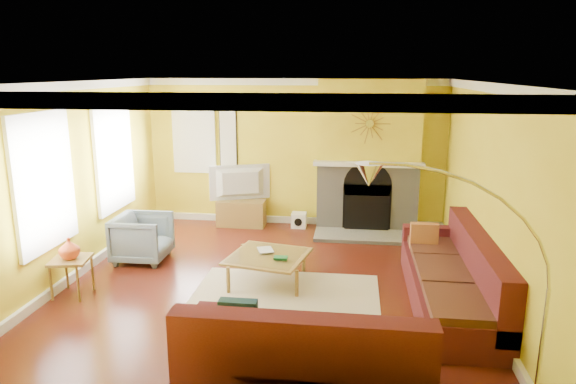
# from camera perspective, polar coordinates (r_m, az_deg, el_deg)

# --- Properties ---
(floor) EXTENTS (5.50, 6.00, 0.02)m
(floor) POSITION_cam_1_polar(r_m,az_deg,el_deg) (7.06, -2.18, -10.49)
(floor) COLOR maroon
(floor) RESTS_ON ground
(ceiling) EXTENTS (5.50, 6.00, 0.02)m
(ceiling) POSITION_cam_1_polar(r_m,az_deg,el_deg) (6.45, -2.39, 12.17)
(ceiling) COLOR white
(ceiling) RESTS_ON ground
(wall_back) EXTENTS (5.50, 0.02, 2.70)m
(wall_back) POSITION_cam_1_polar(r_m,az_deg,el_deg) (9.55, 0.74, 4.38)
(wall_back) COLOR yellow
(wall_back) RESTS_ON ground
(wall_front) EXTENTS (5.50, 0.02, 2.70)m
(wall_front) POSITION_cam_1_polar(r_m,az_deg,el_deg) (3.83, -9.93, -9.84)
(wall_front) COLOR yellow
(wall_front) RESTS_ON ground
(wall_left) EXTENTS (0.02, 6.00, 2.70)m
(wall_left) POSITION_cam_1_polar(r_m,az_deg,el_deg) (7.58, -23.31, 0.91)
(wall_left) COLOR yellow
(wall_left) RESTS_ON ground
(wall_right) EXTENTS (0.02, 6.00, 2.70)m
(wall_right) POSITION_cam_1_polar(r_m,az_deg,el_deg) (6.74, 21.52, -0.38)
(wall_right) COLOR yellow
(wall_right) RESTS_ON ground
(baseboard) EXTENTS (5.50, 6.00, 0.12)m
(baseboard) POSITION_cam_1_polar(r_m,az_deg,el_deg) (7.03, -2.18, -9.97)
(baseboard) COLOR white
(baseboard) RESTS_ON floor
(crown_molding) EXTENTS (5.50, 6.00, 0.12)m
(crown_molding) POSITION_cam_1_polar(r_m,az_deg,el_deg) (6.46, -2.39, 11.55)
(crown_molding) COLOR white
(crown_molding) RESTS_ON ceiling
(window_left_near) EXTENTS (0.06, 1.22, 1.72)m
(window_left_near) POSITION_cam_1_polar(r_m,az_deg,el_deg) (8.66, -18.86, 3.73)
(window_left_near) COLOR white
(window_left_near) RESTS_ON wall_left
(window_left_far) EXTENTS (0.06, 1.22, 1.72)m
(window_left_far) POSITION_cam_1_polar(r_m,az_deg,el_deg) (7.04, -25.59, 1.03)
(window_left_far) COLOR white
(window_left_far) RESTS_ON wall_left
(window_back) EXTENTS (0.82, 0.06, 1.22)m
(window_back) POSITION_cam_1_polar(r_m,az_deg,el_deg) (9.87, -10.36, 5.63)
(window_back) COLOR white
(window_back) RESTS_ON wall_back
(wall_art) EXTENTS (0.34, 0.04, 1.14)m
(wall_art) POSITION_cam_1_polar(r_m,az_deg,el_deg) (9.70, -6.67, 5.92)
(wall_art) COLOR white
(wall_art) RESTS_ON wall_back
(fireplace) EXTENTS (1.80, 0.40, 2.70)m
(fireplace) POSITION_cam_1_polar(r_m,az_deg,el_deg) (9.28, 8.91, 3.96)
(fireplace) COLOR gray
(fireplace) RESTS_ON floor
(mantel) EXTENTS (1.92, 0.22, 0.08)m
(mantel) POSITION_cam_1_polar(r_m,az_deg,el_deg) (9.07, 8.93, 3.09)
(mantel) COLOR white
(mantel) RESTS_ON fireplace
(hearth) EXTENTS (1.80, 0.70, 0.06)m
(hearth) POSITION_cam_1_polar(r_m,az_deg,el_deg) (9.06, 8.69, -4.87)
(hearth) COLOR gray
(hearth) RESTS_ON floor
(sunburst) EXTENTS (0.70, 0.04, 0.70)m
(sunburst) POSITION_cam_1_polar(r_m,az_deg,el_deg) (8.98, 9.09, 7.50)
(sunburst) COLOR olive
(sunburst) RESTS_ON fireplace
(rug) EXTENTS (2.40, 1.80, 0.02)m
(rug) POSITION_cam_1_polar(r_m,az_deg,el_deg) (6.67, -0.40, -11.78)
(rug) COLOR beige
(rug) RESTS_ON floor
(sectional_sofa) EXTENTS (3.14, 3.86, 0.90)m
(sectional_sofa) POSITION_cam_1_polar(r_m,az_deg,el_deg) (6.08, 7.75, -9.94)
(sectional_sofa) COLOR #5A1D21
(sectional_sofa) RESTS_ON floor
(coffee_table) EXTENTS (1.18, 1.18, 0.39)m
(coffee_table) POSITION_cam_1_polar(r_m,az_deg,el_deg) (7.12, -2.24, -8.46)
(coffee_table) COLOR white
(coffee_table) RESTS_ON floor
(media_console) EXTENTS (0.88, 0.40, 0.49)m
(media_console) POSITION_cam_1_polar(r_m,az_deg,el_deg) (9.63, -5.20, -2.34)
(media_console) COLOR olive
(media_console) RESTS_ON floor
(tv) EXTENTS (1.11, 0.55, 0.65)m
(tv) POSITION_cam_1_polar(r_m,az_deg,el_deg) (9.50, -5.28, 0.97)
(tv) COLOR black
(tv) RESTS_ON media_console
(subwoofer) EXTENTS (0.27, 0.27, 0.27)m
(subwoofer) POSITION_cam_1_polar(r_m,az_deg,el_deg) (9.53, 1.22, -3.13)
(subwoofer) COLOR white
(subwoofer) RESTS_ON floor
(armchair) EXTENTS (0.80, 0.78, 0.72)m
(armchair) POSITION_cam_1_polar(r_m,az_deg,el_deg) (8.14, -15.87, -4.93)
(armchair) COLOR slate
(armchair) RESTS_ON floor
(side_table) EXTENTS (0.53, 0.53, 0.50)m
(side_table) POSITION_cam_1_polar(r_m,az_deg,el_deg) (7.25, -22.86, -8.68)
(side_table) COLOR olive
(side_table) RESTS_ON floor
(vase) EXTENTS (0.31, 0.31, 0.27)m
(vase) POSITION_cam_1_polar(r_m,az_deg,el_deg) (7.12, -23.14, -5.77)
(vase) COLOR #E05021
(vase) RESTS_ON side_table
(book) EXTENTS (0.28, 0.32, 0.03)m
(book) POSITION_cam_1_polar(r_m,az_deg,el_deg) (7.16, -3.31, -6.54)
(book) COLOR white
(book) RESTS_ON coffee_table
(arc_lamp) EXTENTS (1.39, 0.36, 2.20)m
(arc_lamp) POSITION_cam_1_polar(r_m,az_deg,el_deg) (4.09, 18.57, -12.66)
(arc_lamp) COLOR silver
(arc_lamp) RESTS_ON floor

